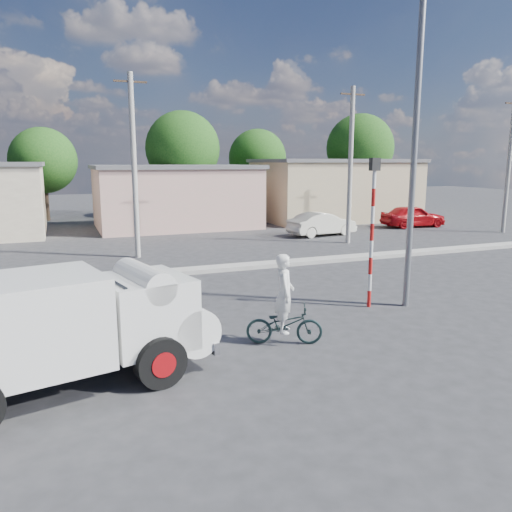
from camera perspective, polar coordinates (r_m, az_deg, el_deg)
name	(u,v)px	position (r m, az deg, el deg)	size (l,w,h in m)	color
ground_plane	(294,337)	(12.52, 4.34, -9.17)	(120.00, 120.00, 0.00)	#2C2C2F
median	(205,269)	(19.72, -5.85, -1.54)	(40.00, 0.80, 0.16)	#99968E
truck	(69,325)	(10.05, -20.61, -7.40)	(5.74, 3.13, 2.25)	black
bicycle	(284,325)	(11.89, 3.24, -7.82)	(0.63, 1.80, 0.95)	black
cyclist	(284,306)	(11.75, 3.27, -5.69)	(0.68, 0.45, 1.87)	silver
car_cream	(322,224)	(29.41, 7.56, 3.65)	(1.44, 4.12, 1.36)	silver
car_red	(413,216)	(34.60, 17.49, 4.37)	(1.70, 4.23, 1.44)	#B10B10
traffic_pole	(372,220)	(14.79, 13.16, 4.01)	(0.28, 0.18, 4.36)	red
streetlight	(411,136)	(15.03, 17.24, 12.97)	(2.34, 0.22, 9.00)	slate
building_row	(162,195)	(33.23, -10.73, 6.89)	(37.80, 7.30, 4.44)	#C5B295
tree_row	(178,152)	(40.03, -8.86, 11.67)	(43.62, 7.43, 8.42)	#38281E
utility_poles	(246,166)	(24.09, -1.11, 10.29)	(35.40, 0.24, 8.00)	#99968E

